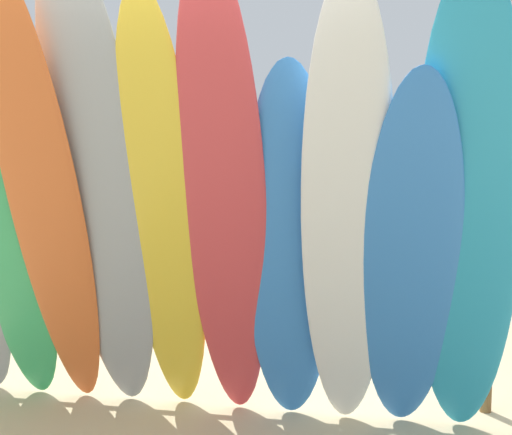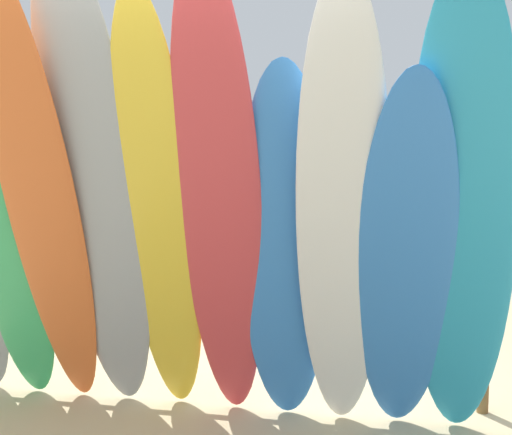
{
  "view_description": "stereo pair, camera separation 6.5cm",
  "coord_description": "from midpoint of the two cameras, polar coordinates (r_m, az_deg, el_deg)",
  "views": [
    {
      "loc": [
        1.32,
        -4.41,
        1.7
      ],
      "look_at": [
        0.0,
        1.98,
        0.93
      ],
      "focal_mm": 49.8,
      "sensor_mm": 36.0,
      "label": 1
    },
    {
      "loc": [
        1.38,
        -4.39,
        1.7
      ],
      "look_at": [
        0.0,
        1.98,
        0.93
      ],
      "focal_mm": 49.8,
      "sensor_mm": 36.0,
      "label": 2
    }
  ],
  "objects": [
    {
      "name": "beachgoer_midbeach",
      "position": [
        12.48,
        5.17,
        3.08
      ],
      "size": [
        0.41,
        0.6,
        1.6
      ],
      "rotation": [
        0.0,
        0.0,
        1.64
      ],
      "color": "tan",
      "rests_on": "ground"
    },
    {
      "name": "surfboard_yellow_5",
      "position": [
        4.06,
        -7.36,
        0.17
      ],
      "size": [
        0.48,
        0.86,
        2.49
      ],
      "primitive_type": "ellipsoid",
      "rotation": [
        0.3,
        0.0,
        0.03
      ],
      "color": "yellow",
      "rests_on": "ground"
    },
    {
      "name": "ocean_water",
      "position": [
        36.06,
        10.08,
        3.91
      ],
      "size": [
        60.0,
        40.0,
        0.02
      ],
      "primitive_type": "cube",
      "color": "teal",
      "rests_on": "ground"
    },
    {
      "name": "surfboard_red_6",
      "position": [
        3.92,
        -2.5,
        1.17
      ],
      "size": [
        0.49,
        0.87,
        2.65
      ],
      "primitive_type": "ellipsoid",
      "rotation": [
        0.29,
        0.0,
        0.01
      ],
      "color": "#D13D42",
      "rests_on": "ground"
    },
    {
      "name": "surfboard_green_2",
      "position": [
        4.59,
        -18.91,
        -2.37
      ],
      "size": [
        0.53,
        0.65,
        2.01
      ],
      "primitive_type": "ellipsoid",
      "rotation": [
        0.27,
        0.0,
        -0.05
      ],
      "color": "#38B266",
      "rests_on": "ground"
    },
    {
      "name": "surfboard_grey_4",
      "position": [
        4.14,
        -12.36,
        2.02
      ],
      "size": [
        0.57,
        0.9,
        2.75
      ],
      "primitive_type": "ellipsoid",
      "rotation": [
        0.29,
        0.0,
        -0.01
      ],
      "color": "#999EA3",
      "rests_on": "ground"
    },
    {
      "name": "beachgoer_strolling",
      "position": [
        12.46,
        14.17,
        3.32
      ],
      "size": [
        0.66,
        0.28,
        1.75
      ],
      "rotation": [
        0.0,
        0.0,
        6.23
      ],
      "color": "tan",
      "rests_on": "ground"
    },
    {
      "name": "surfboard_teal_10",
      "position": [
        3.85,
        16.66,
        0.02
      ],
      "size": [
        0.63,
        0.83,
        2.54
      ],
      "primitive_type": "ellipsoid",
      "rotation": [
        0.28,
        0.0,
        -0.08
      ],
      "color": "#289EC6",
      "rests_on": "ground"
    },
    {
      "name": "surfboard_blue_7",
      "position": [
        3.99,
        2.81,
        -2.71
      ],
      "size": [
        0.58,
        0.66,
        2.1
      ],
      "primitive_type": "ellipsoid",
      "rotation": [
        0.26,
        0.0,
        0.1
      ],
      "color": "#337AD1",
      "rests_on": "ground"
    },
    {
      "name": "surfboard_rack",
      "position": [
        4.76,
        -4.71,
        -8.03
      ],
      "size": [
        3.83,
        0.07,
        0.6
      ],
      "color": "brown",
      "rests_on": "ground"
    },
    {
      "name": "surfboard_blue_9",
      "position": [
        3.9,
        12.44,
        -3.48
      ],
      "size": [
        0.61,
        0.79,
        2.05
      ],
      "primitive_type": "ellipsoid",
      "rotation": [
        0.32,
        0.0,
        0.1
      ],
      "color": "#337AD1",
      "rests_on": "ground"
    },
    {
      "name": "ground",
      "position": [
        18.53,
        7.99,
        1.37
      ],
      "size": [
        60.0,
        60.0,
        0.0
      ],
      "primitive_type": "plane",
      "color": "#D3BC8C"
    },
    {
      "name": "surfboard_orange_3",
      "position": [
        4.25,
        -16.48,
        1.21
      ],
      "size": [
        0.49,
        0.99,
        2.63
      ],
      "primitive_type": "ellipsoid",
      "rotation": [
        0.34,
        0.0,
        -0.02
      ],
      "color": "orange",
      "rests_on": "ground"
    },
    {
      "name": "surfboard_white_8",
      "position": [
        3.8,
        7.43,
        -0.12
      ],
      "size": [
        0.55,
        0.87,
        2.51
      ],
      "primitive_type": "ellipsoid",
      "rotation": [
        0.3,
        0.0,
        0.07
      ],
      "color": "white",
      "rests_on": "ground"
    }
  ]
}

